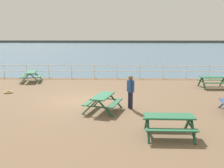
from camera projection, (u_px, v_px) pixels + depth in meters
ground_plane at (81, 103)px, 14.78m from camera, size 30.00×24.00×0.20m
sea_band at (111, 48)px, 66.55m from camera, size 142.00×90.00×0.01m
distant_shoreline at (114, 43)px, 108.77m from camera, size 142.00×6.00×1.80m
seaward_railing at (94, 69)px, 22.23m from camera, size 23.07×0.07×1.08m
picnic_table_near_left at (169, 121)px, 9.62m from camera, size 1.82×1.56×0.80m
picnic_table_near_right at (213, 79)px, 18.21m from camera, size 1.84×1.59×0.80m
picnic_table_far_left at (31, 74)px, 20.58m from camera, size 1.81×2.04×0.80m
picnic_table_far_right at (103, 99)px, 12.73m from camera, size 1.92×2.13×0.80m
visitor at (131, 90)px, 13.11m from camera, size 0.36×0.47×1.66m
rope_coil at (8, 92)px, 16.71m from camera, size 0.55×0.55×0.11m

